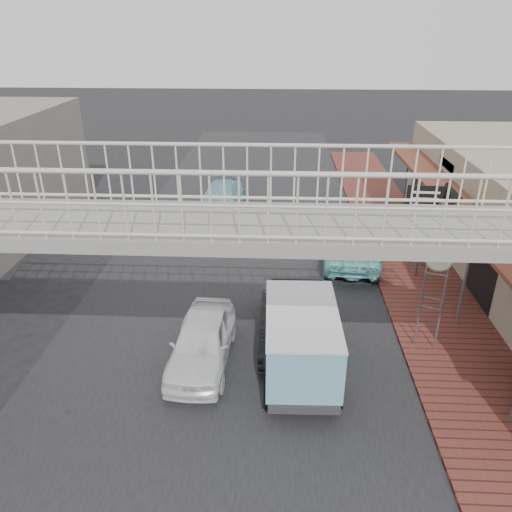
# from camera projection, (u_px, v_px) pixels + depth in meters

# --- Properties ---
(ground) EXTENTS (120.00, 120.00, 0.00)m
(ground) POSITION_uv_depth(u_px,v_px,m) (226.00, 339.00, 14.50)
(ground) COLOR black
(ground) RESTS_ON ground
(road_strip) EXTENTS (10.00, 60.00, 0.01)m
(road_strip) POSITION_uv_depth(u_px,v_px,m) (226.00, 339.00, 14.50)
(road_strip) COLOR black
(road_strip) RESTS_ON ground
(sidewalk) EXTENTS (3.00, 40.00, 0.10)m
(sidewalk) POSITION_uv_depth(u_px,v_px,m) (425.00, 292.00, 16.90)
(sidewalk) COLOR brown
(sidewalk) RESTS_ON ground
(footbridge) EXTENTS (16.40, 2.40, 6.34)m
(footbridge) POSITION_uv_depth(u_px,v_px,m) (199.00, 321.00, 9.53)
(footbridge) COLOR gray
(footbridge) RESTS_ON ground
(white_hatchback) EXTENTS (1.66, 3.84, 1.29)m
(white_hatchback) POSITION_uv_depth(u_px,v_px,m) (202.00, 341.00, 13.27)
(white_hatchback) COLOR white
(white_hatchback) RESTS_ON ground
(dark_sedan) EXTENTS (1.49, 4.14, 1.36)m
(dark_sedan) POSITION_uv_depth(u_px,v_px,m) (286.00, 317.00, 14.31)
(dark_sedan) COLOR black
(dark_sedan) RESTS_ON ground
(angkot_curb) EXTENTS (2.26, 4.47, 1.21)m
(angkot_curb) POSITION_uv_depth(u_px,v_px,m) (350.00, 246.00, 19.00)
(angkot_curb) COLOR #7ED7DC
(angkot_curb) RESTS_ON ground
(angkot_far) EXTENTS (2.22, 4.65, 1.31)m
(angkot_far) POSITION_uv_depth(u_px,v_px,m) (221.00, 198.00, 24.03)
(angkot_far) COLOR #76B7CE
(angkot_far) RESTS_ON ground
(angkot_van) EXTENTS (1.92, 4.04, 1.96)m
(angkot_van) POSITION_uv_depth(u_px,v_px,m) (301.00, 332.00, 12.62)
(angkot_van) COLOR black
(angkot_van) RESTS_ON ground
(motorcycle_near) EXTENTS (1.67, 0.81, 0.84)m
(motorcycle_near) POSITION_uv_depth(u_px,v_px,m) (397.00, 223.00, 21.44)
(motorcycle_near) COLOR black
(motorcycle_near) RESTS_ON sidewalk
(motorcycle_far) EXTENTS (1.79, 0.58, 1.06)m
(motorcycle_far) POSITION_uv_depth(u_px,v_px,m) (390.00, 229.00, 20.50)
(motorcycle_far) COLOR black
(motorcycle_far) RESTS_ON sidewalk
(street_clock) EXTENTS (0.78, 0.73, 3.02)m
(street_clock) POSITION_uv_depth(u_px,v_px,m) (438.00, 262.00, 13.17)
(street_clock) COLOR #59595B
(street_clock) RESTS_ON sidewalk
(arrow_sign) EXTENTS (2.01, 1.28, 3.44)m
(arrow_sign) POSITION_uv_depth(u_px,v_px,m) (452.00, 202.00, 16.70)
(arrow_sign) COLOR #59595B
(arrow_sign) RESTS_ON sidewalk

